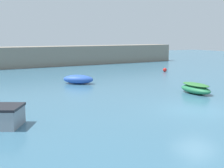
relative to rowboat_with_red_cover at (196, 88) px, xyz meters
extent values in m
cube|color=#38667F|center=(-3.89, -3.98, -0.50)|extent=(120.00, 120.00, 0.20)
cube|color=gray|center=(-3.89, 27.13, 1.01)|extent=(45.82, 3.95, 2.84)
ellipsoid|color=#287A4C|center=(0.00, 0.00, -0.09)|extent=(1.48, 3.05, 0.64)
ellipsoid|color=#337238|center=(0.00, 0.00, 0.28)|extent=(1.33, 2.75, 0.24)
ellipsoid|color=#2D56B7|center=(-5.65, 9.00, 0.01)|extent=(3.01, 2.91, 0.83)
sphere|color=red|center=(7.48, 12.46, -0.17)|extent=(0.47, 0.47, 0.47)
camera|label=1|loc=(-17.35, -16.87, 3.94)|focal=50.00mm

